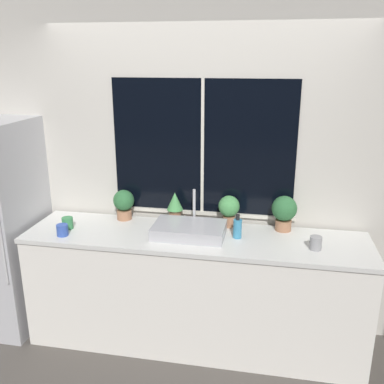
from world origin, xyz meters
name	(u,v)px	position (x,y,z in m)	size (l,w,h in m)	color
ground_plane	(187,365)	(0.00, 0.00, 0.00)	(14.00, 14.00, 0.00)	#4C4742
wall_back	(203,171)	(0.00, 0.69, 1.35)	(8.00, 0.09, 2.70)	#BCB7AD
wall_left	(6,143)	(-2.32, 1.50, 1.35)	(0.06, 7.00, 2.70)	#BCB7AD
counter	(195,290)	(0.00, 0.31, 0.47)	(2.64, 0.64, 0.94)	white
sink	(189,230)	(-0.04, 0.31, 0.98)	(0.54, 0.40, 0.31)	#ADADB2
potted_plant_far_left	(124,203)	(-0.65, 0.55, 1.08)	(0.17, 0.17, 0.25)	#9E6B4C
potted_plant_center_left	(175,205)	(-0.21, 0.55, 1.09)	(0.13, 0.13, 0.26)	#9E6B4C
potted_plant_center_right	(229,208)	(0.23, 0.55, 1.09)	(0.17, 0.17, 0.26)	#9E6B4C
potted_plant_far_right	(284,211)	(0.67, 0.55, 1.10)	(0.20, 0.20, 0.28)	#9E6B4C
soap_bottle	(237,228)	(0.32, 0.33, 1.02)	(0.06, 0.06, 0.19)	teal
mug_green	(68,223)	(-1.02, 0.26, 0.98)	(0.09, 0.09, 0.09)	#38844C
mug_grey	(316,243)	(0.89, 0.23, 0.99)	(0.09, 0.09, 0.10)	gray
mug_blue	(62,230)	(-1.00, 0.13, 0.98)	(0.09, 0.09, 0.09)	#3351AD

